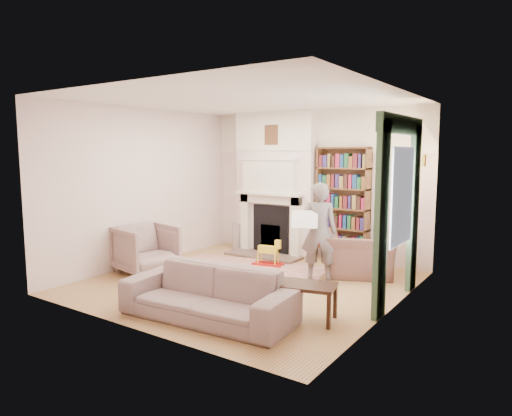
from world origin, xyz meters
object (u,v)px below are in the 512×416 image
Objects in this scene: sofa at (208,294)px; man_reading at (319,232)px; armchair_reading at (360,255)px; rocking_horse at (268,253)px; bookcase at (343,199)px; armchair_left at (146,249)px; paraffin_heater at (238,236)px; coffee_table at (306,302)px.

man_reading is at bearing 76.45° from sofa.
armchair_reading is 1.63m from rocking_horse.
man_reading is (0.20, -1.36, -0.39)m from bookcase.
sofa is 2.72m from rocking_horse.
man_reading is at bearing -81.58° from bookcase.
sofa is at bearing 56.67° from man_reading.
armchair_left reaches higher than sofa.
armchair_reading is at bearing -10.61° from paraffin_heater.
coffee_table is 2.66m from rocking_horse.
armchair_reading is 3.00m from sofa.
armchair_left is 2.12m from rocking_horse.
armchair_reading is at bearing -151.42° from man_reading.
armchair_reading reaches higher than paraffin_heater.
armchair_left reaches higher than coffee_table.
man_reading is 2.73m from paraffin_heater.
armchair_left reaches higher than armchair_reading.
rocking_horse is (-1.80, 1.95, 0.02)m from coffee_table.
paraffin_heater is at bearing 124.34° from coffee_table.
armchair_reading is 1.99× the size of rocking_horse.
coffee_table is (0.20, -2.24, -0.13)m from armchair_reading.
armchair_left is 1.62× the size of paraffin_heater.
man_reading is 2.84× the size of paraffin_heater.
rocking_horse is (-0.95, -1.05, -0.93)m from bookcase.
bookcase is at bearing 92.27° from coffee_table.
armchair_reading is at bearing -49.38° from bookcase.
sofa reaches higher than coffee_table.
paraffin_heater is at bearing 7.17° from armchair_left.
bookcase reaches higher than paraffin_heater.
bookcase is 2.64× the size of coffee_table.
bookcase is 1.43m from man_reading.
man_reading reaches higher than coffee_table.
bookcase is 1.29m from armchair_reading.
bookcase is 3.36× the size of paraffin_heater.
man_reading is at bearing -53.42° from armchair_left.
man_reading is at bearing 29.74° from armchair_reading.
rocking_horse reaches higher than coffee_table.
armchair_reading is 2.93m from paraffin_heater.
man_reading is (0.35, 2.29, 0.47)m from sofa.
sofa reaches higher than rocking_horse.
paraffin_heater is at bearing 135.28° from rocking_horse.
armchair_reading is 2.25m from coffee_table.
bookcase is 1.18× the size of man_reading.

